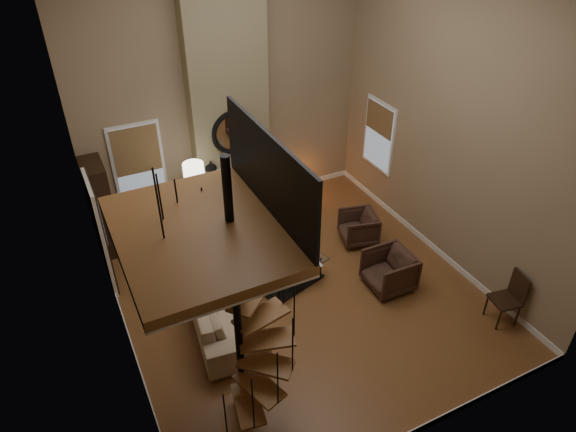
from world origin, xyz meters
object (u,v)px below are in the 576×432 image
hutch (101,208)px  coffee_table (292,272)px  sofa (220,301)px  accent_lamp (302,185)px  armchair_near (361,227)px  floor_lamp (194,177)px  armchair_far (393,270)px  side_chair (510,296)px

hutch → coffee_table: size_ratio=1.36×
sofa → accent_lamp: 4.25m
coffee_table → hutch: bearing=136.6°
accent_lamp → sofa: bearing=-136.6°
armchair_near → coffee_table: size_ratio=0.49×
coffee_table → floor_lamp: floor_lamp is taller
sofa → armchair_far: bearing=-93.6°
armchair_near → floor_lamp: 3.46m
armchair_near → hutch: bearing=-99.7°
sofa → coffee_table: (1.47, 0.23, -0.11)m
hutch → armchair_near: bearing=-24.1°
hutch → sofa: size_ratio=0.77×
hutch → accent_lamp: 4.46m
armchair_far → coffee_table: 1.82m
side_chair → sofa: bearing=153.4°
sofa → coffee_table: 1.49m
hutch → armchair_far: 5.63m
armchair_far → side_chair: side_chair is taller
floor_lamp → sofa: bearing=-100.6°
hutch → coffee_table: bearing=-43.4°
armchair_far → side_chair: bearing=39.3°
side_chair → floor_lamp: bearing=130.3°
hutch → floor_lamp: size_ratio=1.13×
hutch → sofa: 3.19m
armchair_far → accent_lamp: 3.51m
coffee_table → floor_lamp: bearing=115.2°
coffee_table → accent_lamp: size_ratio=3.13×
side_chair → armchair_near: bearing=108.4°
armchair_far → floor_lamp: (-2.65, 2.98, 1.06)m
accent_lamp → hutch: bearing=-179.2°
sofa → floor_lamp: 2.64m
armchair_far → accent_lamp: (-0.01, 3.51, -0.10)m
floor_lamp → side_chair: size_ratio=1.82×
armchair_far → coffee_table: size_ratio=0.56×
hutch → coffee_table: 3.88m
sofa → side_chair: side_chair is taller
accent_lamp → side_chair: bearing=-76.5°
sofa → hutch: bearing=31.9°
sofa → coffee_table: sofa is taller
coffee_table → side_chair: 3.71m
sofa → side_chair: size_ratio=2.67×
armchair_far → side_chair: size_ratio=0.85×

